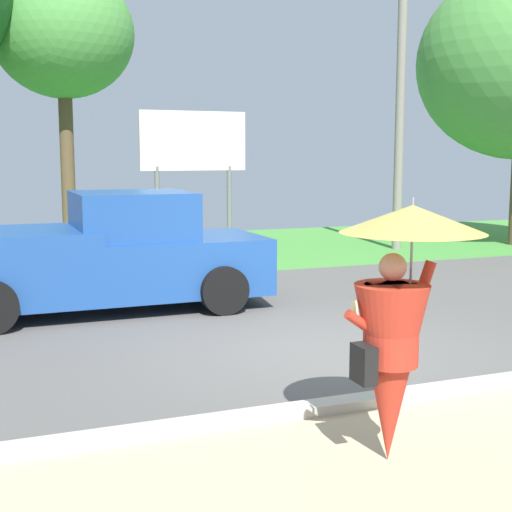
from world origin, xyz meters
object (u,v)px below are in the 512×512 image
at_px(roadside_billboard, 193,152).
at_px(utility_pole, 400,96).
at_px(tree_center_back, 63,35).
at_px(pickup_truck, 104,256).
at_px(monk_pedestrian, 397,319).

bearing_deg(roadside_billboard, utility_pole, -4.41).
bearing_deg(roadside_billboard, tree_center_back, 135.18).
bearing_deg(utility_pole, tree_center_back, 159.40).
xyz_separation_m(utility_pole, tree_center_back, (-8.08, 3.04, 1.52)).
xyz_separation_m(pickup_truck, roadside_billboard, (3.03, 5.19, 1.68)).
distance_m(monk_pedestrian, roadside_billboard, 11.98).
height_order(monk_pedestrian, tree_center_back, tree_center_back).
height_order(pickup_truck, tree_center_back, tree_center_back).
xyz_separation_m(monk_pedestrian, pickup_truck, (-1.23, 6.57, -0.30)).
bearing_deg(monk_pedestrian, pickup_truck, 99.93).
distance_m(pickup_truck, tree_center_back, 9.08).
xyz_separation_m(monk_pedestrian, roadside_billboard, (1.80, 11.76, 1.38)).
relative_size(monk_pedestrian, pickup_truck, 0.41).
bearing_deg(tree_center_back, pickup_truck, -92.89).
bearing_deg(utility_pole, monk_pedestrian, -122.58).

